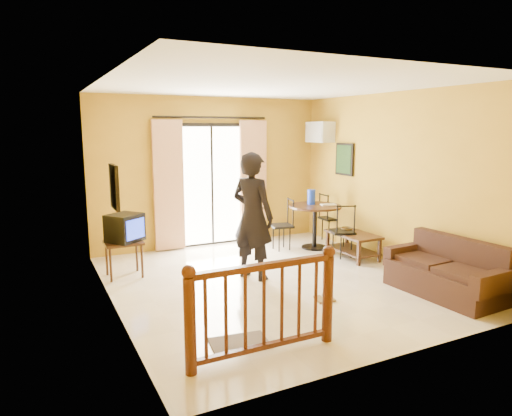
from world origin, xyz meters
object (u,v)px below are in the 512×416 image
dining_table (315,214)px  coffee_table (353,241)px  sofa (447,274)px  television (125,228)px  standing_person (253,216)px

dining_table → coffee_table: size_ratio=1.00×
dining_table → coffee_table: 0.94m
sofa → television: bearing=141.4°
television → standing_person: size_ratio=0.33×
dining_table → standing_person: size_ratio=0.52×
television → coffee_table: bearing=-46.8°
television → coffee_table: television is taller
coffee_table → sofa: 2.00m
dining_table → sofa: size_ratio=0.60×
coffee_table → standing_person: (-2.04, -0.20, 0.65)m
coffee_table → sofa: size_ratio=0.60×
television → coffee_table: 3.81m
television → coffee_table: (3.72, -0.71, -0.46)m
sofa → standing_person: size_ratio=0.86×
coffee_table → sofa: (-0.00, -2.00, -0.01)m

